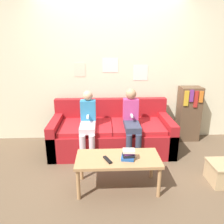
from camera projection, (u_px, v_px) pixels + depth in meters
name	position (u px, v px, depth m)	size (l,w,h in m)	color
ground_plane	(113.00, 166.00, 3.25)	(10.00, 10.00, 0.00)	brown
wall_back	(110.00, 69.00, 3.91)	(8.00, 0.06, 2.60)	beige
couch	(112.00, 134.00, 3.71)	(1.98, 0.90, 0.81)	maroon
coffee_table	(118.00, 161.00, 2.66)	(1.02, 0.47, 0.42)	#AD7F51
person_left	(88.00, 122.00, 3.39)	(0.24, 0.60, 1.04)	silver
person_right	(132.00, 120.00, 3.42)	(0.24, 0.60, 1.06)	#33384C
tv_remote	(108.00, 160.00, 2.57)	(0.11, 0.17, 0.02)	black
book_stack	(128.00, 155.00, 2.59)	(0.17, 0.16, 0.13)	#23519E
bookshelf	(188.00, 114.00, 4.03)	(0.38, 0.30, 1.00)	brown
storage_box	(222.00, 173.00, 2.83)	(0.34, 0.37, 0.28)	tan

